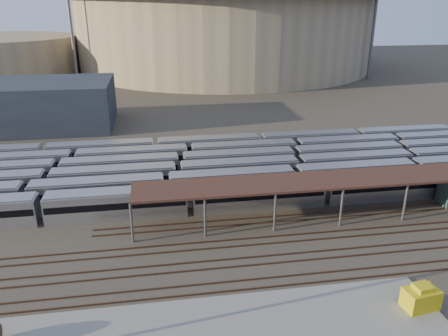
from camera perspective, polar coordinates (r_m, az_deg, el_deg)
name	(u,v)px	position (r m, az deg, el deg)	size (l,w,h in m)	color
ground	(202,242)	(52.27, -2.91, -9.62)	(420.00, 420.00, 0.00)	#383026
subway_trains	(176,171)	(67.97, -6.24, -0.45)	(117.53, 23.90, 3.60)	silver
inspection_shed	(366,179)	(59.55, 18.07, -1.33)	(60.30, 6.00, 5.30)	#58585D
empty_tracks	(207,265)	(48.03, -2.23, -12.56)	(170.00, 9.62, 0.18)	#4C3323
stadium	(224,25)	(187.27, -0.05, 18.12)	(124.00, 124.00, 32.50)	gray
service_building	(14,106)	(106.45, -25.77, 7.36)	(42.00, 20.00, 10.00)	#1E232D
floodlight_0	(70,19)	(156.84, -19.45, 17.91)	(4.00, 1.00, 38.40)	#58585D
floodlight_2	(375,18)	(162.82, 19.08, 18.03)	(4.00, 1.00, 38.40)	#58585D
floodlight_3	(137,13)	(204.80, -11.30, 19.18)	(4.00, 1.00, 38.40)	#58585D
yellow_equipment	(421,298)	(45.43, 24.30, -15.27)	(3.12, 1.95, 1.95)	gold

